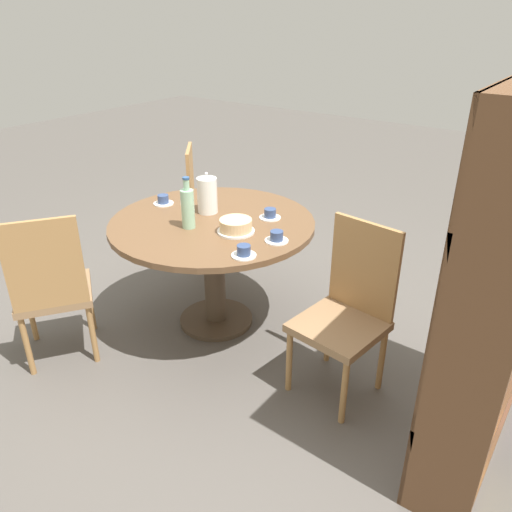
{
  "coord_description": "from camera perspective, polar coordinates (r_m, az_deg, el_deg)",
  "views": [
    {
      "loc": [
        2.15,
        1.9,
        1.93
      ],
      "look_at": [
        0.0,
        0.34,
        0.6
      ],
      "focal_mm": 35.0,
      "sensor_mm": 36.0,
      "label": 1
    }
  ],
  "objects": [
    {
      "name": "chair_b",
      "position": [
        2.7,
        10.39,
        -6.07
      ],
      "size": [
        0.47,
        0.47,
        0.95
      ],
      "rotation": [
        0.0,
        0.0,
        7.72
      ],
      "color": "#A87A47",
      "rests_on": "ground_plane"
    },
    {
      "name": "cup_a",
      "position": [
        2.8,
        2.37,
        2.15
      ],
      "size": [
        0.13,
        0.13,
        0.06
      ],
      "color": "white",
      "rests_on": "dining_table"
    },
    {
      "name": "cup_b",
      "position": [
        2.63,
        -1.41,
        0.48
      ],
      "size": [
        0.13,
        0.13,
        0.06
      ],
      "color": "white",
      "rests_on": "dining_table"
    },
    {
      "name": "bookshelf",
      "position": [
        2.34,
        25.97,
        -3.21
      ],
      "size": [
        1.08,
        0.28,
        1.71
      ],
      "rotation": [
        0.0,
        0.0,
        3.14
      ],
      "color": "brown",
      "rests_on": "ground_plane"
    },
    {
      "name": "coffee_pot",
      "position": [
        3.2,
        -5.6,
        7.06
      ],
      "size": [
        0.13,
        0.13,
        0.27
      ],
      "color": "white",
      "rests_on": "dining_table"
    },
    {
      "name": "ground_plane",
      "position": [
        3.46,
        -4.54,
        -7.39
      ],
      "size": [
        14.0,
        14.0,
        0.0
      ],
      "primitive_type": "plane",
      "color": "#56514C"
    },
    {
      "name": "cake_main",
      "position": [
        2.92,
        -2.33,
        3.44
      ],
      "size": [
        0.22,
        0.22,
        0.08
      ],
      "color": "white",
      "rests_on": "dining_table"
    },
    {
      "name": "cup_c",
      "position": [
        3.12,
        1.62,
        4.77
      ],
      "size": [
        0.13,
        0.13,
        0.06
      ],
      "color": "white",
      "rests_on": "dining_table"
    },
    {
      "name": "chair_c",
      "position": [
        4.11,
        -5.57,
        5.94
      ],
      "size": [
        0.59,
        0.59,
        0.95
      ],
      "rotation": [
        0.0,
        0.0,
        10.11
      ],
      "color": "#A87A47",
      "rests_on": "ground_plane"
    },
    {
      "name": "dining_table",
      "position": [
        3.16,
        -4.93,
        1.69
      ],
      "size": [
        1.27,
        1.27,
        0.74
      ],
      "color": "#473828",
      "rests_on": "ground_plane"
    },
    {
      "name": "chair_a",
      "position": [
        3.09,
        -22.31,
        -3.34
      ],
      "size": [
        0.58,
        0.58,
        0.95
      ],
      "rotation": [
        0.0,
        0.0,
        5.67
      ],
      "color": "#A87A47",
      "rests_on": "ground_plane"
    },
    {
      "name": "water_bottle",
      "position": [
        2.97,
        -7.81,
        5.52
      ],
      "size": [
        0.08,
        0.08,
        0.31
      ],
      "color": "#99C6A3",
      "rests_on": "dining_table"
    },
    {
      "name": "cup_d",
      "position": [
        3.41,
        -10.55,
        6.26
      ],
      "size": [
        0.13,
        0.13,
        0.06
      ],
      "color": "white",
      "rests_on": "dining_table"
    }
  ]
}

